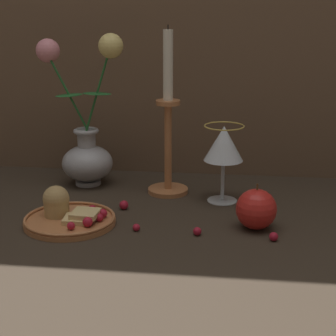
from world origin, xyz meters
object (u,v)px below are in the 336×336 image
Objects in this scene: plate_with_pastries at (67,215)px; candlestick at (169,134)px; vase at (86,139)px; apple_beside_vase at (256,209)px; wine_glass at (224,146)px.

candlestick reaches higher than plate_with_pastries.
vase is 0.46m from apple_beside_vase.
wine_glass reaches higher than apple_beside_vase.
candlestick is at bearing 161.04° from wine_glass.
candlestick is 0.29m from apple_beside_vase.
vase is 2.09× the size of wine_glass.
apple_beside_vase reaches higher than plate_with_pastries.
candlestick reaches higher than apple_beside_vase.
candlestick is 4.12× the size of apple_beside_vase.
apple_beside_vase is (0.37, 0.02, 0.02)m from plate_with_pastries.
vase reaches higher than wine_glass.
vase is 3.90× the size of apple_beside_vase.
apple_beside_vase is at bearing 2.94° from plate_with_pastries.
vase is 1.96× the size of plate_with_pastries.
wine_glass is 0.18m from apple_beside_vase.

